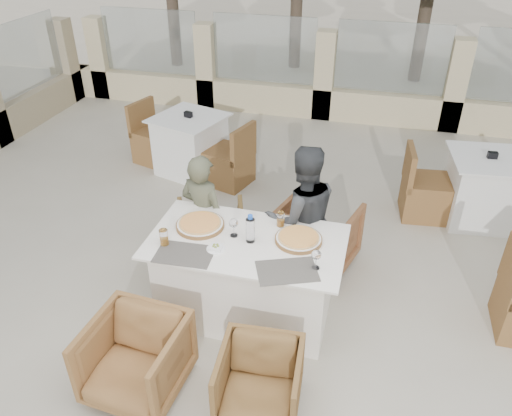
% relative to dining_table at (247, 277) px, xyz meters
% --- Properties ---
extents(ground, '(80.00, 80.00, 0.00)m').
position_rel_dining_table_xyz_m(ground, '(-0.04, -0.05, -0.39)').
color(ground, '#B8B19D').
rests_on(ground, ground).
extents(sand_patch, '(30.00, 16.00, 0.01)m').
position_rel_dining_table_xyz_m(sand_patch, '(-0.04, 13.95, -0.38)').
color(sand_patch, beige).
rests_on(sand_patch, ground).
extents(perimeter_wall_far, '(10.00, 0.34, 1.60)m').
position_rel_dining_table_xyz_m(perimeter_wall_far, '(-0.04, 4.75, 0.42)').
color(perimeter_wall_far, beige).
rests_on(perimeter_wall_far, ground).
extents(dining_table, '(1.60, 0.90, 0.77)m').
position_rel_dining_table_xyz_m(dining_table, '(0.00, 0.00, 0.00)').
color(dining_table, white).
rests_on(dining_table, ground).
extents(placemat_near_left, '(0.47, 0.33, 0.00)m').
position_rel_dining_table_xyz_m(placemat_near_left, '(-0.42, -0.30, 0.39)').
color(placemat_near_left, '#58524B').
rests_on(placemat_near_left, dining_table).
extents(placemat_near_right, '(0.53, 0.45, 0.00)m').
position_rel_dining_table_xyz_m(placemat_near_right, '(0.40, -0.30, 0.39)').
color(placemat_near_right, '#59544D').
rests_on(placemat_near_right, dining_table).
extents(pizza_left, '(0.54, 0.54, 0.05)m').
position_rel_dining_table_xyz_m(pizza_left, '(-0.43, 0.09, 0.41)').
color(pizza_left, orange).
rests_on(pizza_left, dining_table).
extents(pizza_right, '(0.48, 0.48, 0.05)m').
position_rel_dining_table_xyz_m(pizza_right, '(0.41, 0.10, 0.41)').
color(pizza_right, orange).
rests_on(pizza_right, dining_table).
extents(water_bottle, '(0.09, 0.09, 0.25)m').
position_rel_dining_table_xyz_m(water_bottle, '(0.03, -0.00, 0.51)').
color(water_bottle, '#A7C6DC').
rests_on(water_bottle, dining_table).
extents(wine_glass_centre, '(0.10, 0.10, 0.18)m').
position_rel_dining_table_xyz_m(wine_glass_centre, '(-0.12, 0.04, 0.48)').
color(wine_glass_centre, white).
rests_on(wine_glass_centre, dining_table).
extents(wine_glass_corner, '(0.10, 0.10, 0.18)m').
position_rel_dining_table_xyz_m(wine_glass_corner, '(0.60, -0.21, 0.48)').
color(wine_glass_corner, silver).
rests_on(wine_glass_corner, dining_table).
extents(beer_glass_left, '(0.08, 0.08, 0.14)m').
position_rel_dining_table_xyz_m(beer_glass_left, '(-0.62, -0.22, 0.45)').
color(beer_glass_left, orange).
rests_on(beer_glass_left, dining_table).
extents(beer_glass_right, '(0.07, 0.07, 0.13)m').
position_rel_dining_table_xyz_m(beer_glass_right, '(0.22, 0.28, 0.45)').
color(beer_glass_right, orange).
rests_on(beer_glass_right, dining_table).
extents(olive_dish, '(0.11, 0.11, 0.04)m').
position_rel_dining_table_xyz_m(olive_dish, '(-0.20, -0.18, 0.41)').
color(olive_dish, white).
rests_on(olive_dish, dining_table).
extents(armchair_far_left, '(0.83, 0.84, 0.61)m').
position_rel_dining_table_xyz_m(armchair_far_left, '(-0.54, 0.59, -0.08)').
color(armchair_far_left, brown).
rests_on(armchair_far_left, ground).
extents(armchair_far_right, '(0.89, 0.90, 0.66)m').
position_rel_dining_table_xyz_m(armchair_far_right, '(0.47, 0.82, -0.05)').
color(armchair_far_right, brown).
rests_on(armchair_far_right, ground).
extents(armchair_near_left, '(0.71, 0.73, 0.62)m').
position_rel_dining_table_xyz_m(armchair_near_left, '(-0.55, -1.00, -0.08)').
color(armchair_near_left, olive).
rests_on(armchair_near_left, ground).
extents(armchair_near_right, '(0.61, 0.63, 0.53)m').
position_rel_dining_table_xyz_m(armchair_near_right, '(0.35, -0.93, -0.12)').
color(armchair_near_right, brown).
rests_on(armchair_near_right, ground).
extents(diner_left, '(0.52, 0.41, 1.25)m').
position_rel_dining_table_xyz_m(diner_left, '(-0.54, 0.45, 0.24)').
color(diner_left, '#52543D').
rests_on(diner_left, ground).
extents(diner_right, '(0.84, 0.77, 1.40)m').
position_rel_dining_table_xyz_m(diner_right, '(0.36, 0.55, 0.31)').
color(diner_right, '#37393C').
rests_on(diner_right, ground).
extents(bg_table_a, '(1.81, 1.26, 0.77)m').
position_rel_dining_table_xyz_m(bg_table_a, '(-1.44, 2.37, 0.00)').
color(bg_table_a, white).
rests_on(bg_table_a, ground).
extents(bg_table_b, '(1.72, 0.99, 0.77)m').
position_rel_dining_table_xyz_m(bg_table_b, '(2.13, 2.12, 0.00)').
color(bg_table_b, white).
rests_on(bg_table_b, ground).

